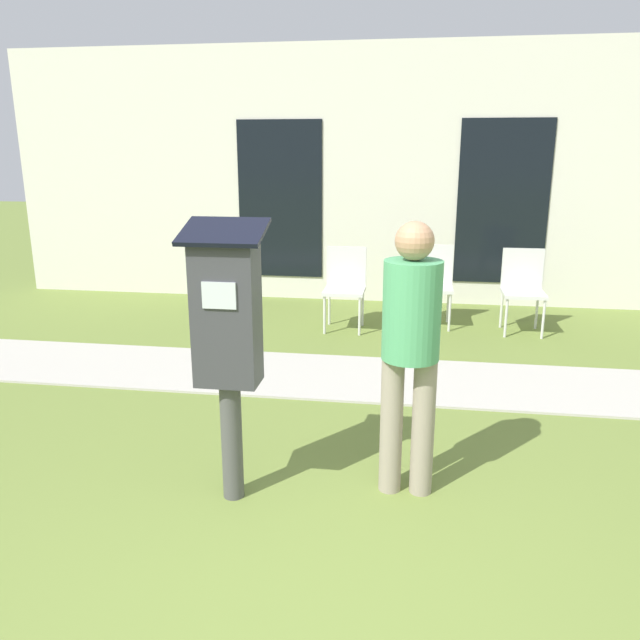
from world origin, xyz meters
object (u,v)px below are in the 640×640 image
object	(u,v)px
outdoor_chair_left	(345,281)
parking_meter	(227,327)
outdoor_chair_middle	(433,279)
outdoor_chair_right	(523,284)
person_standing	(411,340)

from	to	relation	value
outdoor_chair_left	parking_meter	bearing A→B (deg)	-107.60
parking_meter	outdoor_chair_left	size ratio (longest dim) A/B	1.77
parking_meter	outdoor_chair_middle	bearing A→B (deg)	72.90
parking_meter	outdoor_chair_left	bearing A→B (deg)	86.20
outdoor_chair_left	outdoor_chair_right	bearing A→B (deg)	-8.95
outdoor_chair_left	outdoor_chair_middle	xyz separation A→B (m)	(0.96, 0.30, 0.00)
parking_meter	outdoor_chair_left	xyz separation A→B (m)	(0.24, 3.61, -0.49)
parking_meter	outdoor_chair_right	bearing A→B (deg)	60.16
parking_meter	person_standing	world-z (taller)	parking_meter
outdoor_chair_left	outdoor_chair_middle	world-z (taller)	same
parking_meter	outdoor_chair_right	xyz separation A→B (m)	(2.16, 3.77, -0.49)
parking_meter	person_standing	size ratio (longest dim) A/B	1.01
outdoor_chair_left	outdoor_chair_middle	bearing A→B (deg)	3.35
person_standing	outdoor_chair_middle	size ratio (longest dim) A/B	1.76
outdoor_chair_middle	outdoor_chair_left	bearing A→B (deg)	-154.49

